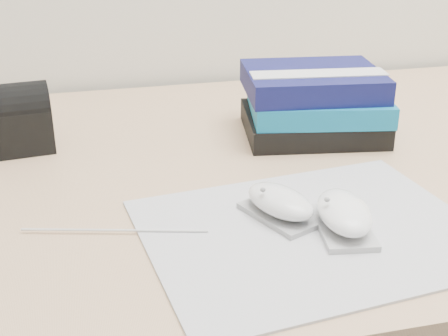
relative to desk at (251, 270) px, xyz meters
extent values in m
cube|color=tan|center=(0.00, -0.06, 0.22)|extent=(1.60, 0.80, 0.03)
cube|color=tan|center=(0.00, 0.32, -0.15)|extent=(1.52, 0.03, 0.35)
cube|color=#97979F|center=(-0.01, -0.28, 0.24)|extent=(0.41, 0.34, 0.00)
cube|color=#98989B|center=(-0.04, -0.24, 0.24)|extent=(0.09, 0.11, 0.01)
ellipsoid|color=white|center=(-0.04, -0.24, 0.26)|extent=(0.09, 0.11, 0.03)
ellipsoid|color=gray|center=(-0.06, -0.24, 0.28)|extent=(0.01, 0.01, 0.01)
cube|color=#AAABAD|center=(0.02, -0.29, 0.24)|extent=(0.07, 0.11, 0.01)
ellipsoid|color=white|center=(0.02, -0.29, 0.26)|extent=(0.07, 0.11, 0.03)
ellipsoid|color=#97979A|center=(0.00, -0.29, 0.28)|extent=(0.01, 0.01, 0.01)
cylinder|color=silver|center=(-0.23, -0.23, 0.24)|extent=(0.21, 0.06, 0.00)
cube|color=black|center=(0.10, 0.02, 0.25)|extent=(0.24, 0.20, 0.03)
cube|color=#0E6E9D|center=(0.11, 0.01, 0.29)|extent=(0.24, 0.20, 0.03)
cube|color=#10134D|center=(0.10, 0.02, 0.32)|extent=(0.23, 0.19, 0.04)
cube|color=silver|center=(0.10, 0.00, 0.34)|extent=(0.21, 0.07, 0.00)
cube|color=black|center=(-0.36, 0.06, 0.27)|extent=(0.12, 0.09, 0.07)
cylinder|color=black|center=(-0.36, 0.06, 0.30)|extent=(0.12, 0.09, 0.08)
camera|label=1|loc=(-0.26, -0.86, 0.60)|focal=50.00mm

